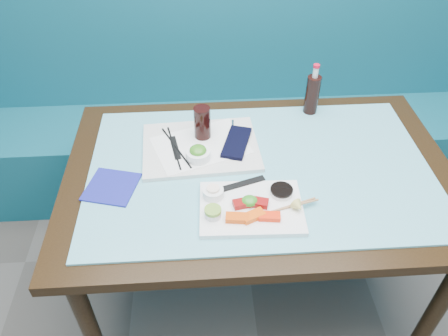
{
  "coord_description": "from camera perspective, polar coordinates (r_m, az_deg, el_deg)",
  "views": [
    {
      "loc": [
        -0.21,
        0.29,
        1.8
      ],
      "look_at": [
        -0.13,
        1.41,
        0.8
      ],
      "focal_mm": 35.0,
      "sensor_mm": 36.0,
      "label": 1
    }
  ],
  "objects": [
    {
      "name": "salmon_mid",
      "position": [
        1.37,
        3.84,
        -6.26
      ],
      "size": [
        0.08,
        0.06,
        0.02
      ],
      "primitive_type": "cube",
      "rotation": [
        0.0,
        0.0,
        0.42
      ],
      "color": "#F55409",
      "rests_on": "sashimi_plate"
    },
    {
      "name": "tray_sleeve",
      "position": [
        1.63,
        -6.4,
        2.64
      ],
      "size": [
        0.05,
        0.14,
        0.0
      ],
      "primitive_type": "cube",
      "rotation": [
        0.0,
        0.0,
        0.18
      ],
      "color": "black",
      "rests_on": "serving_tray"
    },
    {
      "name": "sashimi_plate",
      "position": [
        1.42,
        3.57,
        -5.23
      ],
      "size": [
        0.34,
        0.25,
        0.02
      ],
      "primitive_type": "cube",
      "rotation": [
        0.0,
        0.0,
        -0.03
      ],
      "color": "white",
      "rests_on": "glass_top"
    },
    {
      "name": "seaweed_bowl",
      "position": [
        1.57,
        -3.39,
        1.74
      ],
      "size": [
        0.09,
        0.09,
        0.04
      ],
      "primitive_type": "cylinder",
      "rotation": [
        0.0,
        0.0,
        -0.07
      ],
      "color": "white",
      "rests_on": "serving_tray"
    },
    {
      "name": "dining_table",
      "position": [
        1.63,
        4.54,
        -2.37
      ],
      "size": [
        1.4,
        0.9,
        0.75
      ],
      "color": "black",
      "rests_on": "ground"
    },
    {
      "name": "salmon_left",
      "position": [
        1.36,
        1.76,
        -6.53
      ],
      "size": [
        0.08,
        0.04,
        0.02
      ],
      "primitive_type": "cube",
      "rotation": [
        0.0,
        0.0,
        -0.12
      ],
      "color": "#E64B09",
      "rests_on": "sashimi_plate"
    },
    {
      "name": "cola_glass",
      "position": [
        1.64,
        -2.85,
        5.93
      ],
      "size": [
        0.08,
        0.08,
        0.13
      ],
      "primitive_type": "cylinder",
      "rotation": [
        0.0,
        0.0,
        -0.35
      ],
      "color": "black",
      "rests_on": "serving_tray"
    },
    {
      "name": "serving_tray",
      "position": [
        1.64,
        -3.06,
        2.74
      ],
      "size": [
        0.45,
        0.35,
        0.02
      ],
      "primitive_type": "cube",
      "rotation": [
        0.0,
        0.0,
        0.06
      ],
      "color": "silver",
      "rests_on": "glass_top"
    },
    {
      "name": "navy_pouch",
      "position": [
        1.64,
        1.64,
        3.36
      ],
      "size": [
        0.13,
        0.2,
        0.01
      ],
      "primitive_type": "cube",
      "rotation": [
        0.0,
        0.0,
        -0.3
      ],
      "color": "black",
      "rests_on": "serving_tray"
    },
    {
      "name": "wooden_chopstick_b",
      "position": [
        1.41,
        8.51,
        -5.06
      ],
      "size": [
        0.2,
        0.06,
        0.01
      ],
      "primitive_type": "cylinder",
      "rotation": [
        1.57,
        0.0,
        -1.31
      ],
      "color": "#9A6E48",
      "rests_on": "sashimi_plate"
    },
    {
      "name": "tuna_right",
      "position": [
        1.41,
        4.59,
        -4.53
      ],
      "size": [
        0.07,
        0.05,
        0.02
      ],
      "primitive_type": "cube",
      "rotation": [
        0.0,
        0.0,
        -0.29
      ],
      "color": "maroon",
      "rests_on": "sashimi_plate"
    },
    {
      "name": "paper_placemat",
      "position": [
        1.64,
        -3.07,
        2.99
      ],
      "size": [
        0.39,
        0.33,
        0.0
      ],
      "primitive_type": "cube",
      "rotation": [
        0.0,
        0.0,
        0.34
      ],
      "color": "white",
      "rests_on": "serving_tray"
    },
    {
      "name": "black_chopstick_a",
      "position": [
        1.63,
        -6.54,
        2.68
      ],
      "size": [
        0.06,
        0.25,
        0.01
      ],
      "primitive_type": "cylinder",
      "rotation": [
        1.57,
        0.0,
        0.2
      ],
      "color": "black",
      "rests_on": "serving_tray"
    },
    {
      "name": "lemon_wedge",
      "position": [
        1.4,
        9.7,
        -4.98
      ],
      "size": [
        0.05,
        0.05,
        0.04
      ],
      "primitive_type": "cone",
      "rotation": [
        1.57,
        0.0,
        0.45
      ],
      "color": "#D5CA65",
      "rests_on": "sashimi_plate"
    },
    {
      "name": "soy_dish",
      "position": [
        1.45,
        7.5,
        -3.14
      ],
      "size": [
        0.09,
        0.09,
        0.01
      ],
      "primitive_type": "cylinder",
      "rotation": [
        0.0,
        0.0,
        0.34
      ],
      "color": "white",
      "rests_on": "sashimi_plate"
    },
    {
      "name": "black_chopstick_b",
      "position": [
        1.63,
        -6.26,
        2.69
      ],
      "size": [
        0.12,
        0.24,
        0.01
      ],
      "primitive_type": "cylinder",
      "rotation": [
        1.57,
        0.0,
        0.43
      ],
      "color": "black",
      "rests_on": "serving_tray"
    },
    {
      "name": "wasabi_fill",
      "position": [
        1.36,
        -1.47,
        -5.54
      ],
      "size": [
        0.06,
        0.06,
        0.01
      ],
      "primitive_type": "cylinder",
      "rotation": [
        0.0,
        0.0,
        0.1
      ],
      "color": "#74A234",
      "rests_on": "ramekin_wasabi"
    },
    {
      "name": "ramekin_ginger",
      "position": [
        1.43,
        -1.43,
        -3.24
      ],
      "size": [
        0.07,
        0.07,
        0.03
      ],
      "primitive_type": "cylinder",
      "rotation": [
        0.0,
        0.0,
        0.04
      ],
      "color": "white",
      "rests_on": "sashimi_plate"
    },
    {
      "name": "salmon_right",
      "position": [
        1.37,
        5.94,
        -6.31
      ],
      "size": [
        0.07,
        0.04,
        0.02
      ],
      "primitive_type": "cube",
      "rotation": [
        0.0,
        0.0,
        -0.12
      ],
      "color": "#FF2B0A",
      "rests_on": "sashimi_plate"
    },
    {
      "name": "tuna_left",
      "position": [
        1.4,
        2.36,
        -4.65
      ],
      "size": [
        0.06,
        0.05,
        0.02
      ],
      "primitive_type": "cube",
      "rotation": [
        0.0,
        0.0,
        0.2
      ],
      "color": "maroon",
      "rests_on": "sashimi_plate"
    },
    {
      "name": "ginger_fill",
      "position": [
        1.42,
        -1.44,
        -2.7
      ],
      "size": [
        0.05,
        0.05,
        0.01
      ],
      "primitive_type": "cylinder",
      "rotation": [
        0.0,
        0.0,
        -0.31
      ],
      "color": "#FFE6D1",
      "rests_on": "ramekin_ginger"
    },
    {
      "name": "booth_bench",
      "position": [
        2.46,
        1.74,
        6.33
      ],
      "size": [
        3.0,
        0.56,
        1.17
      ],
      "color": "#105566",
      "rests_on": "ground"
    },
    {
      "name": "cola_bottle_cap",
      "position": [
        1.77,
        12.01,
        12.9
      ],
      "size": [
        0.03,
        0.03,
        0.01
      ],
      "primitive_type": "cylinder",
      "rotation": [
        0.0,
        0.0,
        -0.21
      ],
      "color": "red",
      "rests_on": "cola_bottle_neck"
    },
    {
      "name": "blue_napkin",
      "position": [
        1.54,
        -14.47,
        -2.38
      ],
      "size": [
        0.2,
        0.2,
        0.01
      ],
      "primitive_type": "cube",
      "rotation": [
        0.0,
        0.0,
        -0.26
      ],
      "color": "navy",
      "rests_on": "glass_top"
    },
    {
      "name": "wooden_chopstick_a",
      "position": [
        1.41,
        8.11,
        -5.08
      ],
      "size": [
        0.2,
        0.07,
        0.01
      ],
      "primitive_type": "cylinder",
      "rotation": [
        1.57,
        0.0,
        -1.25
      ],
      "color": "#986C47",
      "rests_on": "sashimi_plate"
    },
    {
      "name": "ramekin_wasabi",
      "position": [
        1.37,
        -1.46,
        -6.01
      ],
      "size": [
        0.05,
        0.05,
        0.02
      ],
      "primitive_type": "cylinder",
      "rotation": [
        0.0,
        0.0,
        0.05
      ],
      "color": "white",
      "rests_on": "sashimi_plate"
    },
    {
      "name": "chopstick_sleeve",
      "position": [
        1.48,
        2.56,
        -2.02
      ],
      "size": [
        0.15,
        0.07,
        0.0
      ],
      "primitive_type": "cube",
      "rotation": [
        0.0,
        0.0,
        0.32
      ],
      "color": "black",
      "rests_on": "sashimi_plate"
    },
    {
      "name": "seaweed_salad",
      "position": [
        1.56,
        -3.42,
        2.33
      ],
      "size": [
        0.08,
        0.08,
        0.03
      ],
      "primitive_type": "ellipsoid",
      "rotation": [
        0.0,
        0.0,
        -0.34
      ],
      "color": "#367D1C",
      "rests_on": "seaweed_bowl"
    },
    {
      "name": "seaweed_garnish",
      "position": [
        1.4,
        3.36,
        -4.31
      ],
      "size": [
        0.06,
        0.06,
        0.03
      ],
      "primitive_type": "ellipsoid",
      "rotation": [
        0.0,
        0.0,
        -0.23
      ],
      "color": "#2C821E",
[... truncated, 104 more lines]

